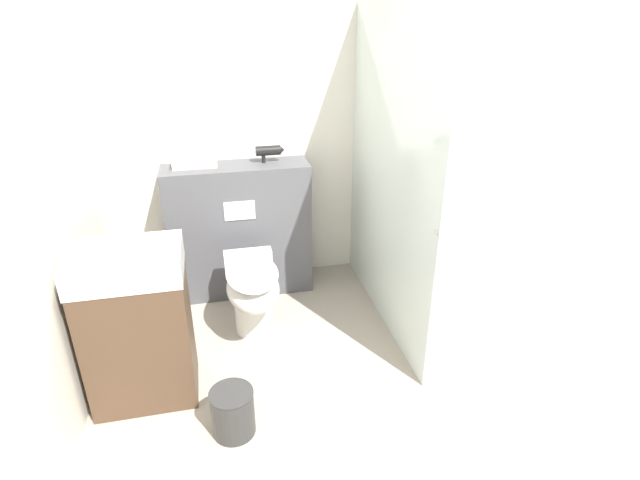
{
  "coord_description": "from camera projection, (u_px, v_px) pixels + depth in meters",
  "views": [
    {
      "loc": [
        -0.61,
        -1.65,
        2.1
      ],
      "look_at": [
        0.05,
        1.26,
        0.67
      ],
      "focal_mm": 28.0,
      "sensor_mm": 36.0,
      "label": 1
    }
  ],
  "objects": [
    {
      "name": "ground_plane",
      "position": [
        367.0,
        469.0,
        2.48
      ],
      "size": [
        12.0,
        12.0,
        0.0
      ],
      "primitive_type": "plane",
      "color": "#9E9384"
    },
    {
      "name": "partition_panel",
      "position": [
        240.0,
        230.0,
        3.82
      ],
      "size": [
        1.06,
        0.32,
        1.03
      ],
      "color": "#4C4C51",
      "rests_on": "ground_plane"
    },
    {
      "name": "wall_back",
      "position": [
        289.0,
        125.0,
        3.81
      ],
      "size": [
        8.0,
        0.06,
        2.5
      ],
      "color": "silver",
      "rests_on": "ground_plane"
    },
    {
      "name": "shower_glass",
      "position": [
        388.0,
        178.0,
        3.27
      ],
      "size": [
        0.04,
        1.6,
        2.11
      ],
      "color": "silver",
      "rests_on": "ground_plane"
    },
    {
      "name": "folded_towel",
      "position": [
        195.0,
        163.0,
        3.55
      ],
      "size": [
        0.31,
        0.14,
        0.06
      ],
      "color": "beige",
      "rests_on": "partition_panel"
    },
    {
      "name": "hair_drier",
      "position": [
        269.0,
        151.0,
        3.63
      ],
      "size": [
        0.21,
        0.07,
        0.12
      ],
      "color": "black",
      "rests_on": "partition_panel"
    },
    {
      "name": "toilet",
      "position": [
        253.0,
        291.0,
        3.36
      ],
      "size": [
        0.35,
        0.64,
        0.52
      ],
      "color": "white",
      "rests_on": "ground_plane"
    },
    {
      "name": "waste_bin",
      "position": [
        233.0,
        412.0,
        2.64
      ],
      "size": [
        0.23,
        0.23,
        0.27
      ],
      "color": "#2D2D2D",
      "rests_on": "ground_plane"
    },
    {
      "name": "sink_vanity",
      "position": [
        138.0,
        326.0,
        2.76
      ],
      "size": [
        0.57,
        0.41,
        1.08
      ],
      "color": "#473323",
      "rests_on": "ground_plane"
    }
  ]
}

